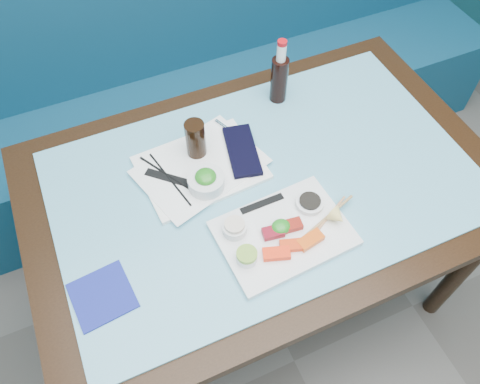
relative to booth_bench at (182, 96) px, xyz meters
name	(u,v)px	position (x,y,z in m)	size (l,w,h in m)	color
booth_bench	(182,96)	(0.00, 0.00, 0.00)	(3.00, 0.56, 1.17)	navy
dining_table	(264,198)	(0.00, -0.84, 0.29)	(1.40, 0.90, 0.75)	black
glass_top	(265,181)	(0.00, -0.84, 0.38)	(1.22, 0.76, 0.01)	#5FA7BF
sashimi_plate	(284,233)	(-0.03, -1.03, 0.39)	(0.35, 0.25, 0.02)	white
salmon_left	(276,254)	(-0.08, -1.08, 0.41)	(0.07, 0.03, 0.02)	#FF2B0A
salmon_mid	(293,245)	(-0.03, -1.08, 0.41)	(0.07, 0.03, 0.02)	red
salmon_right	(310,240)	(0.02, -1.08, 0.41)	(0.07, 0.03, 0.02)	#E34B09
tuna_left	(273,232)	(-0.06, -1.02, 0.41)	(0.06, 0.03, 0.02)	maroon
tuna_right	(292,225)	(-0.01, -1.02, 0.41)	(0.06, 0.03, 0.02)	maroon
seaweed_garnish	(281,227)	(-0.04, -1.02, 0.42)	(0.05, 0.05, 0.03)	#21801D
ramekin_wasabi	(247,257)	(-0.16, -1.06, 0.41)	(0.06, 0.06, 0.02)	white
wasabi_fill	(247,254)	(-0.16, -1.06, 0.43)	(0.05, 0.05, 0.01)	#7AA936
ramekin_ginger	(235,228)	(-0.15, -0.97, 0.41)	(0.07, 0.07, 0.03)	silver
ginger_fill	(235,225)	(-0.15, -0.97, 0.43)	(0.05, 0.05, 0.01)	beige
soy_dish	(310,203)	(0.07, -0.98, 0.41)	(0.08, 0.08, 0.02)	silver
soy_fill	(310,201)	(0.07, -0.98, 0.42)	(0.06, 0.06, 0.01)	black
lemon_wedge	(338,217)	(0.11, -1.06, 0.43)	(0.05, 0.05, 0.04)	#FFE178
chopstick_sleeve	(262,204)	(-0.05, -0.92, 0.40)	(0.13, 0.02, 0.00)	black
wooden_chopstick_a	(323,221)	(0.08, -1.04, 0.41)	(0.01, 0.01, 0.25)	#A9824F
wooden_chopstick_b	(326,220)	(0.09, -1.04, 0.40)	(0.01, 0.01, 0.20)	tan
serving_tray	(201,168)	(-0.16, -0.72, 0.39)	(0.35, 0.26, 0.01)	white
paper_placemat	(200,166)	(-0.16, -0.72, 0.40)	(0.36, 0.25, 0.00)	white
seaweed_bowl	(206,182)	(-0.17, -0.80, 0.42)	(0.11, 0.11, 0.04)	silver
seaweed_salad	(206,177)	(-0.17, -0.80, 0.44)	(0.06, 0.06, 0.03)	#23781B
cola_glass	(196,139)	(-0.15, -0.67, 0.46)	(0.06, 0.06, 0.12)	black
navy_pouch	(242,151)	(-0.02, -0.72, 0.40)	(0.09, 0.20, 0.02)	black
fork	(227,128)	(-0.03, -0.62, 0.40)	(0.01, 0.01, 0.10)	white
black_chopstick_a	(170,179)	(-0.26, -0.73, 0.40)	(0.01, 0.01, 0.23)	black
black_chopstick_b	(172,178)	(-0.25, -0.73, 0.40)	(0.01, 0.01, 0.26)	black
tray_sleeve	(171,179)	(-0.25, -0.73, 0.40)	(0.03, 0.16, 0.00)	black
cola_bottle_body	(279,80)	(0.19, -0.54, 0.46)	(0.06, 0.06, 0.16)	black
cola_bottle_neck	(281,52)	(0.19, -0.54, 0.57)	(0.03, 0.03, 0.06)	white
cola_bottle_cap	(282,43)	(0.19, -0.54, 0.61)	(0.03, 0.03, 0.01)	#BA0B12
blue_napkin	(102,296)	(-0.53, -1.00, 0.39)	(0.14, 0.14, 0.01)	navy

